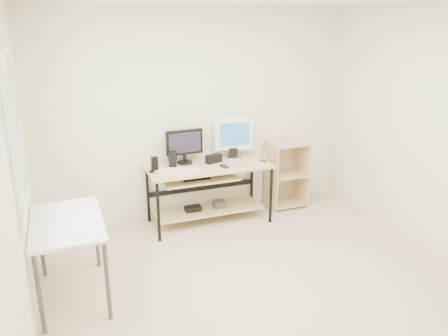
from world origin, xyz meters
name	(u,v)px	position (x,y,z in m)	size (l,w,h in m)	color
room	(256,157)	(-0.14, 0.04, 1.32)	(4.01, 4.01, 2.62)	beige
desk	(207,182)	(-0.03, 1.66, 0.54)	(1.50, 0.65, 0.75)	#D3BB86
side_table	(68,229)	(-1.68, 0.60, 0.67)	(0.60, 1.00, 0.75)	white
shelf_unit	(285,173)	(1.15, 1.82, 0.45)	(0.50, 0.40, 0.90)	#DDBD8A
black_monitor	(184,144)	(-0.25, 1.84, 0.99)	(0.46, 0.19, 0.42)	black
white_imac	(234,135)	(0.40, 1.84, 1.05)	(0.48, 0.15, 0.51)	silver
keyboard	(180,170)	(-0.39, 1.58, 0.76)	(0.48, 0.13, 0.02)	white
mouse	(235,164)	(0.28, 1.52, 0.77)	(0.06, 0.10, 0.03)	#B3B3B8
center_speaker	(214,159)	(0.09, 1.74, 0.80)	(0.20, 0.09, 0.10)	black
speaker_left	(173,159)	(-0.42, 1.77, 0.85)	(0.12, 0.12, 0.19)	black
speaker_right	(233,152)	(0.40, 1.86, 0.82)	(0.11, 0.11, 0.14)	black
audio_controller	(154,163)	(-0.65, 1.72, 0.83)	(0.08, 0.05, 0.16)	black
volume_puck	(152,171)	(-0.71, 1.63, 0.76)	(0.06, 0.06, 0.03)	black
smartphone	(224,166)	(0.15, 1.53, 0.76)	(0.07, 0.13, 0.01)	black
coaster	(263,161)	(0.69, 1.56, 0.75)	(0.10, 0.10, 0.01)	#AE7D4F
drinking_glass	(264,155)	(0.69, 1.56, 0.84)	(0.08, 0.08, 0.16)	white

